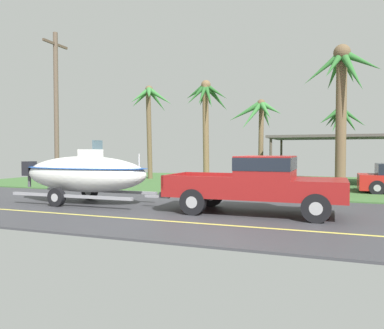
{
  "coord_description": "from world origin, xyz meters",
  "views": [
    {
      "loc": [
        2.86,
        -11.33,
        1.96
      ],
      "look_at": [
        -1.86,
        1.36,
        1.46
      ],
      "focal_mm": 35.31,
      "sensor_mm": 36.0,
      "label": 1
    }
  ],
  "objects": [
    {
      "name": "ground",
      "position": [
        0.0,
        8.38,
        -0.01
      ],
      "size": [
        36.0,
        22.0,
        0.11
      ],
      "color": "#38383D"
    },
    {
      "name": "palm_tree_mid",
      "position": [
        3.37,
        14.17,
        3.65
      ],
      "size": [
        2.97,
        3.47,
        4.89
      ],
      "color": "brown",
      "rests_on": "ground"
    },
    {
      "name": "palm_tree_far_left",
      "position": [
        3.21,
        5.52,
        4.47
      ],
      "size": [
        3.17,
        2.99,
        6.34
      ],
      "color": "brown",
      "rests_on": "ground"
    },
    {
      "name": "pickup_truck_towing",
      "position": [
        0.93,
        0.34,
        1.01
      ],
      "size": [
        5.66,
        2.14,
        1.8
      ],
      "color": "maroon",
      "rests_on": "ground"
    },
    {
      "name": "palm_tree_near_left",
      "position": [
        -4.58,
        11.2,
        4.77
      ],
      "size": [
        2.82,
        2.41,
        6.36
      ],
      "color": "brown",
      "rests_on": "ground"
    },
    {
      "name": "palm_tree_far_right",
      "position": [
        -8.71,
        11.57,
        4.87
      ],
      "size": [
        3.12,
        2.97,
        6.36
      ],
      "color": "brown",
      "rests_on": "ground"
    },
    {
      "name": "boat_on_trailer",
      "position": [
        -5.73,
        0.34,
        1.11
      ],
      "size": [
        6.2,
        2.16,
        2.34
      ],
      "color": "gray",
      "rests_on": "ground"
    },
    {
      "name": "utility_pole",
      "position": [
        -10.73,
        4.77,
        4.21
      ],
      "size": [
        0.24,
        1.8,
        8.11
      ],
      "color": "brown",
      "rests_on": "ground"
    },
    {
      "name": "palm_tree_near_right",
      "position": [
        -1.37,
        11.6,
        3.89
      ],
      "size": [
        3.36,
        3.11,
        5.08
      ],
      "color": "brown",
      "rests_on": "ground"
    },
    {
      "name": "carport_awning",
      "position": [
        3.24,
        11.53,
        2.67
      ],
      "size": [
        7.51,
        5.01,
        2.79
      ],
      "color": "#4C4238",
      "rests_on": "ground"
    }
  ]
}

